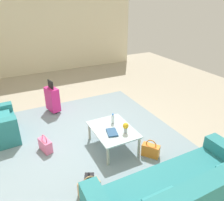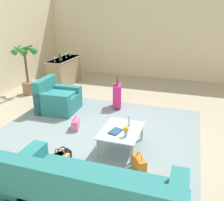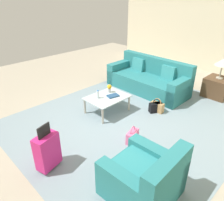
% 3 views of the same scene
% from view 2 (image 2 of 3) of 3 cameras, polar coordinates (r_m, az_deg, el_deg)
% --- Properties ---
extents(ground_plane, '(12.00, 12.00, 0.00)m').
position_cam_2_polar(ground_plane, '(5.51, -1.79, -7.89)').
color(ground_plane, '#A89E89').
extents(wall_right, '(0.12, 8.00, 3.10)m').
position_cam_2_polar(wall_right, '(9.79, 8.56, 14.23)').
color(wall_right, beige).
rests_on(wall_right, ground).
extents(area_rug, '(5.20, 4.40, 0.01)m').
position_cam_2_polar(area_rug, '(5.09, -6.29, -10.56)').
color(area_rug, gray).
rests_on(area_rug, ground).
extents(couch, '(0.99, 2.39, 0.94)m').
position_cam_2_polar(couch, '(3.47, -5.17, -21.62)').
color(couch, teal).
rests_on(couch, ground).
extents(armchair, '(0.97, 0.99, 0.87)m').
position_cam_2_polar(armchair, '(6.79, -12.57, 0.11)').
color(armchair, teal).
rests_on(armchair, ground).
extents(coffee_table, '(0.98, 0.74, 0.41)m').
position_cam_2_polar(coffee_table, '(4.86, 2.13, -7.22)').
color(coffee_table, silver).
rests_on(coffee_table, ground).
extents(water_bottle, '(0.06, 0.06, 0.20)m').
position_cam_2_polar(water_bottle, '(4.95, 3.91, -4.88)').
color(water_bottle, silver).
rests_on(water_bottle, coffee_table).
extents(coffee_table_book, '(0.30, 0.24, 0.03)m').
position_cam_2_polar(coffee_table_book, '(4.75, 0.80, -7.05)').
color(coffee_table_book, navy).
rests_on(coffee_table_book, coffee_table).
extents(flower_vase, '(0.11, 0.11, 0.21)m').
position_cam_2_polar(flower_vase, '(4.56, 3.20, -6.82)').
color(flower_vase, '#B2B7BC').
rests_on(flower_vase, coffee_table).
extents(bar_console, '(1.55, 0.58, 0.93)m').
position_cam_2_polar(bar_console, '(9.01, -10.76, 6.59)').
color(bar_console, '#937F60').
rests_on(bar_console, ground).
extents(wine_glass_leftmost, '(0.08, 0.08, 0.15)m').
position_cam_2_polar(wine_glass_leftmost, '(8.46, -12.99, 9.40)').
color(wine_glass_leftmost, silver).
rests_on(wine_glass_leftmost, bar_console).
extents(wine_glass_left_of_centre, '(0.08, 0.08, 0.15)m').
position_cam_2_polar(wine_glass_left_of_centre, '(8.73, -11.49, 9.86)').
color(wine_glass_left_of_centre, silver).
rests_on(wine_glass_left_of_centre, bar_console).
extents(wine_glass_right_of_centre, '(0.08, 0.08, 0.15)m').
position_cam_2_polar(wine_glass_right_of_centre, '(9.04, -10.44, 10.29)').
color(wine_glass_right_of_centre, silver).
rests_on(wine_glass_right_of_centre, bar_console).
extents(wine_glass_rightmost, '(0.08, 0.08, 0.15)m').
position_cam_2_polar(wine_glass_rightmost, '(9.36, -9.61, 10.70)').
color(wine_glass_rightmost, silver).
rests_on(wine_glass_rightmost, bar_console).
extents(wine_bottle_green, '(0.07, 0.07, 0.30)m').
position_cam_2_polar(wine_bottle_green, '(8.46, -11.81, 9.54)').
color(wine_bottle_green, '#194C23').
rests_on(wine_bottle_green, bar_console).
extents(suitcase_magenta, '(0.44, 0.31, 0.85)m').
position_cam_2_polar(suitcase_magenta, '(6.80, 1.18, 1.21)').
color(suitcase_magenta, '#D12375').
rests_on(suitcase_magenta, ground).
extents(handbag_black, '(0.35, 0.27, 0.36)m').
position_cam_2_polar(handbag_black, '(4.60, -11.32, -12.78)').
color(handbag_black, black).
rests_on(handbag_black, ground).
extents(handbag_orange, '(0.34, 0.31, 0.36)m').
position_cam_2_polar(handbag_orange, '(4.41, 6.24, -14.12)').
color(handbag_orange, orange).
rests_on(handbag_orange, ground).
extents(handbag_tan, '(0.16, 0.33, 0.36)m').
position_cam_2_polar(handbag_tan, '(4.58, -11.73, -13.03)').
color(handbag_tan, tan).
rests_on(handbag_tan, ground).
extents(handbag_pink, '(0.35, 0.22, 0.36)m').
position_cam_2_polar(handbag_pink, '(5.76, -8.32, -5.30)').
color(handbag_pink, pink).
rests_on(handbag_pink, ground).
extents(potted_palm, '(0.64, 0.64, 1.63)m').
position_cam_2_polar(potted_palm, '(8.17, -19.05, 7.40)').
color(potted_palm, '#84664C').
rests_on(potted_palm, ground).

